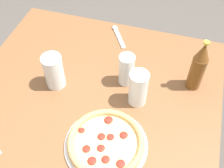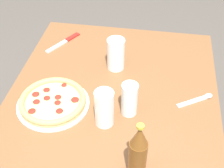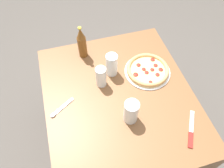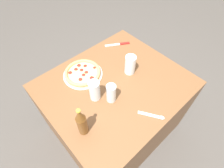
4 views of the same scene
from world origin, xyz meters
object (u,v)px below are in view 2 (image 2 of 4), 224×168
knife (65,42)px  spoon (199,99)px  pizza_salami (53,101)px  beer_bottle (138,152)px  glass_mango_juice (129,101)px  glass_red_wine (104,110)px  glass_orange_juice (116,55)px

knife → spoon: size_ratio=1.31×
pizza_salami → beer_bottle: 0.48m
pizza_salami → glass_mango_juice: 0.32m
glass_red_wine → glass_orange_juice: size_ratio=1.03×
glass_mango_juice → spoon: (0.12, -0.29, -0.06)m
knife → spoon: spoon is taller
glass_orange_juice → glass_red_wine: bearing=-178.4°
glass_mango_juice → glass_orange_juice: bearing=19.1°
glass_orange_juice → knife: 0.35m
pizza_salami → spoon: 0.62m
glass_orange_juice → pizza_salami: bearing=143.0°
beer_bottle → glass_red_wine: bearing=35.3°
pizza_salami → knife: bearing=10.0°
glass_orange_juice → spoon: glass_orange_juice is taller
pizza_salami → beer_bottle: bearing=-125.5°
glass_orange_juice → beer_bottle: (-0.57, -0.16, 0.05)m
beer_bottle → glass_orange_juice: bearing=15.6°
knife → glass_orange_juice: bearing=-119.0°
glass_mango_juice → knife: (0.45, 0.40, -0.06)m
glass_mango_juice → knife: 0.61m
pizza_salami → beer_bottle: beer_bottle is taller
glass_orange_juice → beer_bottle: beer_bottle is taller
glass_orange_juice → spoon: bearing=-113.0°
glass_mango_juice → spoon: 0.32m
glass_orange_juice → knife: (0.17, 0.30, -0.07)m
glass_red_wine → spoon: 0.43m
pizza_salami → spoon: size_ratio=1.91×
pizza_salami → spoon: pizza_salami is taller
spoon → glass_orange_juice: bearing=67.0°
glass_red_wine → beer_bottle: (-0.21, -0.15, 0.05)m
glass_mango_juice → knife: glass_mango_juice is taller
glass_red_wine → knife: (0.52, 0.31, -0.07)m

